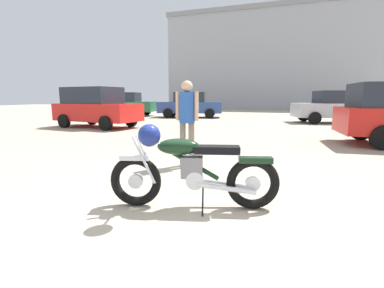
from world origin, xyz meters
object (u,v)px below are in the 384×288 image
at_px(bystander, 187,114).
at_px(white_estate_far, 96,107).
at_px(blue_hatchback_right, 336,107).
at_px(vintage_motorcycle, 189,169).
at_px(silver_sedan_mid, 125,104).
at_px(pale_sedan_back, 190,105).

height_order(bystander, white_estate_far, white_estate_far).
height_order(bystander, blue_hatchback_right, blue_hatchback_right).
bearing_deg(vintage_motorcycle, bystander, -84.44).
bearing_deg(blue_hatchback_right, bystander, -125.16).
xyz_separation_m(white_estate_far, silver_sedan_mid, (-2.43, 7.34, -0.08)).
relative_size(blue_hatchback_right, pale_sedan_back, 1.01).
xyz_separation_m(blue_hatchback_right, pale_sedan_back, (-8.44, 2.04, 0.00)).
distance_m(white_estate_far, silver_sedan_mid, 7.73).
bearing_deg(white_estate_far, blue_hatchback_right, 35.94).
bearing_deg(white_estate_far, pale_sedan_back, 81.68).
height_order(white_estate_far, pale_sedan_back, white_estate_far).
relative_size(vintage_motorcycle, bystander, 1.24).
bearing_deg(pale_sedan_back, bystander, 96.98).
relative_size(blue_hatchback_right, silver_sedan_mid, 1.01).
bearing_deg(pale_sedan_back, vintage_motorcycle, 97.18).
distance_m(vintage_motorcycle, bystander, 2.18).
bearing_deg(blue_hatchback_right, pale_sedan_back, 156.31).
height_order(white_estate_far, blue_hatchback_right, white_estate_far).
distance_m(vintage_motorcycle, pale_sedan_back, 15.49).
bearing_deg(silver_sedan_mid, vintage_motorcycle, 113.06).
bearing_deg(bystander, vintage_motorcycle, 19.42).
bearing_deg(vintage_motorcycle, silver_sedan_mid, -70.29).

